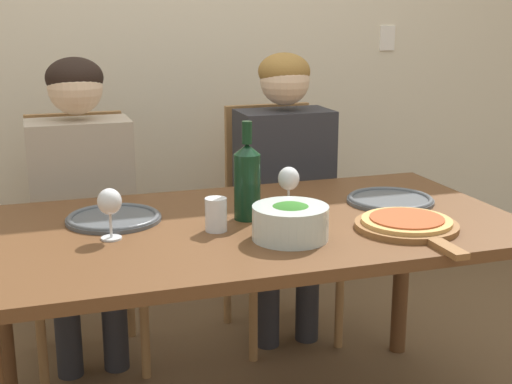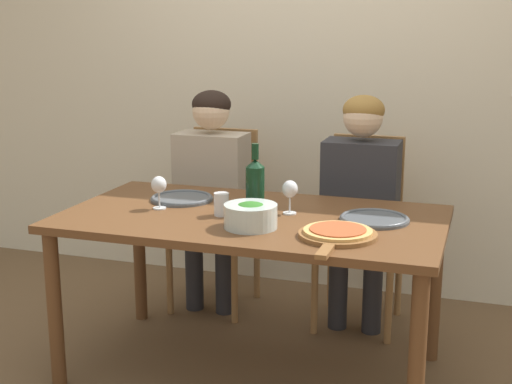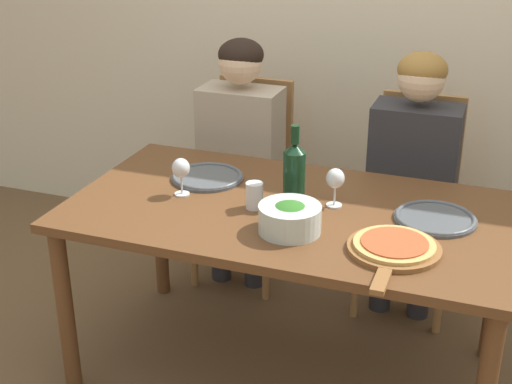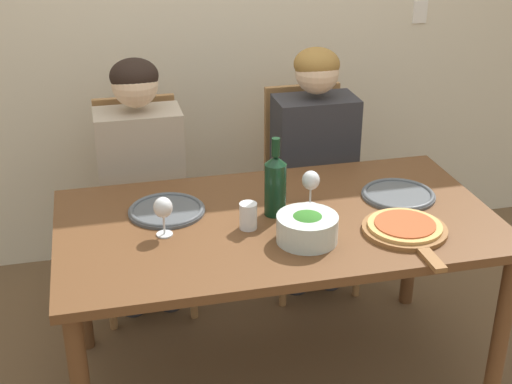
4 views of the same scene
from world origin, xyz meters
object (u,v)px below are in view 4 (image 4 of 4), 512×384
object	(u,v)px
broccoli_bowl	(307,228)
pizza_on_board	(406,229)
person_man	(315,151)
wine_glass_left	(163,209)
dinner_plate_right	(398,194)
wine_glass_right	(311,182)
chair_left	(142,199)
dinner_plate_left	(167,210)
water_tumbler	(248,216)
person_woman	(141,167)
wine_bottle	(274,184)
chair_right	(307,182)

from	to	relation	value
broccoli_bowl	pizza_on_board	xyz separation A→B (m)	(0.37, -0.03, -0.04)
person_man	wine_glass_left	size ratio (longest dim) A/B	8.12
dinner_plate_right	wine_glass_left	bearing A→B (deg)	-173.80
dinner_plate_right	person_man	bearing A→B (deg)	105.98
wine_glass_right	chair_left	bearing A→B (deg)	131.06
dinner_plate_left	pizza_on_board	bearing A→B (deg)	-23.82
broccoli_bowl	water_tumbler	xyz separation A→B (m)	(-0.18, 0.14, -0.00)
person_woman	wine_bottle	distance (m)	0.78
wine_bottle	dinner_plate_left	distance (m)	0.43
pizza_on_board	broccoli_bowl	bearing A→B (deg)	175.87
chair_left	wine_glass_left	size ratio (longest dim) A/B	6.57
person_woman	wine_glass_left	distance (m)	0.69
chair_right	wine_glass_left	xyz separation A→B (m)	(-0.79, -0.80, 0.33)
broccoli_bowl	wine_glass_left	size ratio (longest dim) A/B	1.46
chair_right	water_tumbler	xyz separation A→B (m)	(-0.48, -0.82, 0.28)
person_woman	wine_bottle	bearing A→B (deg)	-53.45
person_woman	dinner_plate_left	xyz separation A→B (m)	(0.05, -0.50, 0.02)
dinner_plate_left	wine_glass_right	world-z (taller)	wine_glass_right
person_man	dinner_plate_left	bearing A→B (deg)	-146.59
pizza_on_board	person_man	bearing A→B (deg)	94.41
dinner_plate_right	water_tumbler	bearing A→B (deg)	-169.37
wine_glass_right	water_tumbler	bearing A→B (deg)	-156.52
chair_left	dinner_plate_right	bearing A→B (deg)	-35.34
chair_left	pizza_on_board	world-z (taller)	chair_left
broccoli_bowl	wine_glass_left	distance (m)	0.52
dinner_plate_right	pizza_on_board	world-z (taller)	pizza_on_board
person_man	dinner_plate_right	size ratio (longest dim) A/B	4.13
dinner_plate_left	dinner_plate_right	world-z (taller)	same
chair_right	broccoli_bowl	xyz separation A→B (m)	(-0.30, -0.96, 0.28)
wine_bottle	pizza_on_board	bearing A→B (deg)	-30.80
wine_bottle	wine_glass_left	distance (m)	0.44
broccoli_bowl	wine_glass_right	xyz separation A→B (m)	(0.09, 0.26, 0.05)
wine_bottle	dinner_plate_right	xyz separation A→B (m)	(0.53, 0.03, -0.12)
dinner_plate_left	wine_glass_left	size ratio (longest dim) A/B	1.97
chair_left	chair_right	size ratio (longest dim) A/B	1.00
chair_right	wine_glass_left	bearing A→B (deg)	-134.67
chair_left	broccoli_bowl	bearing A→B (deg)	-61.76
wine_glass_right	water_tumbler	distance (m)	0.31
dinner_plate_left	wine_glass_right	xyz separation A→B (m)	(0.56, -0.08, 0.10)
dinner_plate_left	dinner_plate_right	bearing A→B (deg)	-4.70
wine_glass_right	person_man	bearing A→B (deg)	70.30
water_tumbler	dinner_plate_left	bearing A→B (deg)	144.52
wine_bottle	dinner_plate_left	size ratio (longest dim) A/B	1.05
dinner_plate_left	dinner_plate_right	xyz separation A→B (m)	(0.93, -0.08, 0.00)
chair_left	chair_right	world-z (taller)	same
wine_glass_left	water_tumbler	size ratio (longest dim) A/B	1.50
person_man	person_woman	bearing A→B (deg)	180.00
person_man	broccoli_bowl	distance (m)	0.90
dinner_plate_left	water_tumbler	bearing A→B (deg)	-35.48
wine_bottle	dinner_plate_left	xyz separation A→B (m)	(-0.40, 0.11, -0.12)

